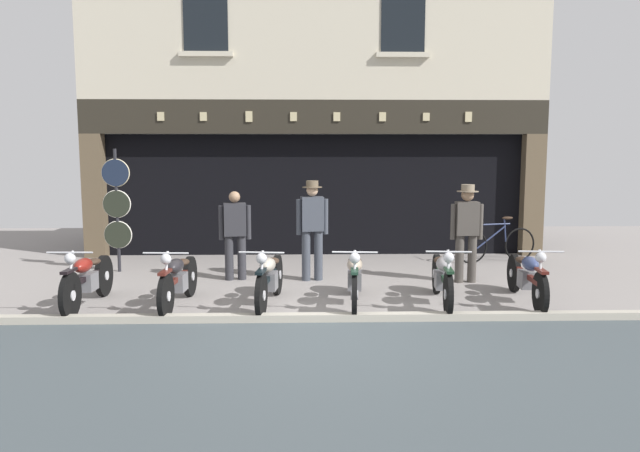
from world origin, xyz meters
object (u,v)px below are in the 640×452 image
object	(u,v)px
advert_board_near	(434,180)
leaning_bicycle	(496,244)
tyre_sign_pole	(117,205)
motorcycle_center_right	(442,277)
motorcycle_right	(527,276)
motorcycle_far_left	(87,278)
motorcycle_left	(178,279)
salesman_right	(467,228)
shopkeeper_center	(312,225)
motorcycle_center_left	(269,278)
motorcycle_center	(355,277)
salesman_left	(235,231)

from	to	relation	value
advert_board_near	leaning_bicycle	world-z (taller)	advert_board_near
tyre_sign_pole	leaning_bicycle	bearing A→B (deg)	6.47
motorcycle_center_right	motorcycle_right	bearing A→B (deg)	-171.70
motorcycle_far_left	motorcycle_left	bearing A→B (deg)	179.76
motorcycle_center_right	salesman_right	bearing A→B (deg)	-110.54
shopkeeper_center	salesman_right	world-z (taller)	shopkeeper_center
motorcycle_far_left	motorcycle_center_right	xyz separation A→B (m)	(5.18, 0.00, -0.01)
shopkeeper_center	advert_board_near	world-z (taller)	advert_board_near
tyre_sign_pole	advert_board_near	xyz separation A→B (m)	(6.31, 1.88, 0.36)
motorcycle_center_left	motorcycle_right	distance (m)	3.82
motorcycle_center_right	shopkeeper_center	world-z (taller)	shopkeeper_center
motorcycle_left	motorcycle_right	xyz separation A→B (m)	(5.14, 0.09, -0.01)
motorcycle_center	advert_board_near	size ratio (longest dim) A/B	2.13
motorcycle_center	leaning_bicycle	distance (m)	4.68
motorcycle_center_left	shopkeeper_center	size ratio (longest dim) A/B	1.15
motorcycle_center_left	leaning_bicycle	size ratio (longest dim) A/B	1.15
leaning_bicycle	salesman_left	bearing A→B (deg)	93.81
motorcycle_center_right	motorcycle_left	bearing A→B (deg)	6.45
motorcycle_center	tyre_sign_pole	size ratio (longest dim) A/B	0.89
motorcycle_left	motorcycle_center_left	xyz separation A→B (m)	(1.32, 0.03, 0.00)
motorcycle_right	salesman_left	xyz separation A→B (m)	(-4.52, 1.76, 0.44)
salesman_left	motorcycle_right	bearing A→B (deg)	150.06
motorcycle_left	tyre_sign_pole	bearing A→B (deg)	-54.44
motorcycle_center_right	salesman_right	size ratio (longest dim) A/B	1.20
motorcycle_far_left	motorcycle_center_left	distance (m)	2.64
shopkeeper_center	motorcycle_center	bearing A→B (deg)	100.38
salesman_right	advert_board_near	size ratio (longest dim) A/B	1.76
motorcycle_far_left	motorcycle_center_right	bearing A→B (deg)	-178.61
motorcycle_left	salesman_left	world-z (taller)	salesman_left
leaning_bicycle	motorcycle_left	bearing A→B (deg)	107.41
shopkeeper_center	advert_board_near	distance (m)	3.90
motorcycle_far_left	shopkeeper_center	xyz separation A→B (m)	(3.29, 1.74, 0.55)
motorcycle_far_left	motorcycle_right	xyz separation A→B (m)	(6.46, 0.06, -0.01)
salesman_right	leaning_bicycle	bearing A→B (deg)	-121.45
salesman_right	tyre_sign_pole	size ratio (longest dim) A/B	0.74
motorcycle_far_left	leaning_bicycle	world-z (taller)	leaning_bicycle
motorcycle_center_left	advert_board_near	distance (m)	5.73
motorcycle_right	shopkeeper_center	world-z (taller)	shopkeeper_center
motorcycle_far_left	salesman_left	xyz separation A→B (m)	(1.94, 1.82, 0.43)
motorcycle_far_left	shopkeeper_center	world-z (taller)	shopkeeper_center
motorcycle_center	motorcycle_center_right	bearing A→B (deg)	-175.53
tyre_sign_pole	leaning_bicycle	world-z (taller)	tyre_sign_pole
advert_board_near	motorcycle_center_left	bearing A→B (deg)	-126.73
motorcycle_center_left	advert_board_near	xyz separation A→B (m)	(3.35, 4.49, 1.19)
motorcycle_left	advert_board_near	size ratio (longest dim) A/B	2.03
motorcycle_right	motorcycle_center_right	bearing A→B (deg)	7.22
motorcycle_center_left	salesman_right	bearing A→B (deg)	-148.71
salesman_left	motorcycle_center	bearing A→B (deg)	128.46
salesman_left	tyre_sign_pole	distance (m)	2.43
motorcycle_far_left	motorcycle_center_right	world-z (taller)	motorcycle_far_left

